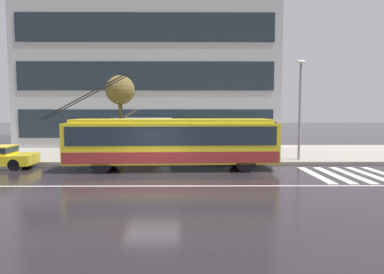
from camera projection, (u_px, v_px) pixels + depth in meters
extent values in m
plane|color=#262025|center=(153.00, 180.00, 15.13)|extent=(160.00, 160.00, 0.00)
cube|color=gray|center=(167.00, 153.00, 24.63)|extent=(80.00, 10.00, 0.14)
cube|color=beige|center=(315.00, 175.00, 16.44)|extent=(0.44, 4.40, 0.01)
cube|color=beige|center=(333.00, 175.00, 16.45)|extent=(0.44, 4.40, 0.01)
cube|color=beige|center=(351.00, 175.00, 16.46)|extent=(0.44, 4.40, 0.01)
cube|color=beige|center=(369.00, 175.00, 16.46)|extent=(0.44, 4.40, 0.01)
cube|color=silver|center=(149.00, 186.00, 13.93)|extent=(72.00, 0.14, 0.01)
cube|color=yellow|center=(172.00, 142.00, 17.94)|extent=(11.26, 2.89, 2.12)
cube|color=yellow|center=(172.00, 121.00, 17.86)|extent=(10.58, 2.62, 0.20)
cube|color=#1E2833|center=(172.00, 134.00, 17.91)|extent=(10.82, 2.91, 0.97)
cube|color=maroon|center=(172.00, 155.00, 18.00)|extent=(11.15, 2.92, 0.59)
cube|color=#1E2833|center=(273.00, 134.00, 18.16)|extent=(0.20, 2.18, 1.06)
cube|color=black|center=(271.00, 124.00, 18.11)|extent=(0.23, 1.89, 0.28)
cylinder|color=black|center=(88.00, 96.00, 17.90)|extent=(4.67, 0.24, 2.50)
cylinder|color=black|center=(85.00, 96.00, 17.20)|extent=(4.67, 0.24, 2.50)
cylinder|color=black|center=(238.00, 157.00, 19.27)|extent=(1.05, 0.34, 1.04)
cylinder|color=black|center=(246.00, 162.00, 17.10)|extent=(1.05, 0.34, 1.04)
cylinder|color=black|center=(110.00, 157.00, 18.94)|extent=(1.05, 0.34, 1.04)
cylinder|color=black|center=(102.00, 163.00, 16.78)|extent=(1.05, 0.34, 1.04)
cylinder|color=black|center=(27.00, 161.00, 19.10)|extent=(0.63, 0.24, 0.62)
cylinder|color=black|center=(14.00, 165.00, 17.52)|extent=(0.63, 0.24, 0.62)
cylinder|color=gray|center=(168.00, 139.00, 20.81)|extent=(0.08, 0.08, 2.50)
cylinder|color=gray|center=(113.00, 139.00, 20.78)|extent=(0.08, 0.08, 2.50)
cylinder|color=gray|center=(170.00, 137.00, 22.36)|extent=(0.08, 0.08, 2.50)
cylinder|color=gray|center=(118.00, 137.00, 22.34)|extent=(0.08, 0.08, 2.50)
cube|color=#99ADB2|center=(144.00, 137.00, 22.35)|extent=(3.33, 0.04, 2.00)
cube|color=#B2B2B7|center=(142.00, 119.00, 21.47)|extent=(3.80, 1.86, 0.08)
cube|color=brown|center=(143.00, 150.00, 22.02)|extent=(2.45, 0.36, 0.08)
cylinder|color=navy|center=(238.00, 151.00, 21.63)|extent=(0.14, 0.14, 0.85)
cylinder|color=navy|center=(239.00, 151.00, 21.48)|extent=(0.14, 0.14, 0.85)
cylinder|color=#4B4335|center=(238.00, 140.00, 21.50)|extent=(0.42, 0.42, 0.57)
sphere|color=tan|center=(238.00, 134.00, 21.47)|extent=(0.23, 0.23, 0.23)
cone|color=red|center=(239.00, 130.00, 21.33)|extent=(1.11, 1.11, 0.26)
cylinder|color=#333333|center=(239.00, 138.00, 21.37)|extent=(0.02, 0.02, 0.75)
cylinder|color=#524B44|center=(112.00, 155.00, 20.02)|extent=(0.14, 0.14, 0.79)
cylinder|color=#524B44|center=(112.00, 154.00, 20.17)|extent=(0.14, 0.14, 0.79)
cylinder|color=#3C3A32|center=(111.00, 143.00, 20.04)|extent=(0.44, 0.44, 0.60)
sphere|color=tan|center=(111.00, 136.00, 20.01)|extent=(0.23, 0.23, 0.23)
cone|color=#3247A7|center=(111.00, 132.00, 19.87)|extent=(1.16, 1.16, 0.31)
cylinder|color=#333333|center=(111.00, 140.00, 19.91)|extent=(0.02, 0.02, 0.76)
cylinder|color=gray|center=(300.00, 112.00, 20.47)|extent=(0.16, 0.16, 5.91)
ellipsoid|color=silver|center=(301.00, 62.00, 20.23)|extent=(0.60, 0.32, 0.24)
cylinder|color=#4D4625|center=(121.00, 129.00, 20.98)|extent=(0.24, 0.24, 3.76)
cylinder|color=#48402C|center=(129.00, 115.00, 21.02)|extent=(1.07, 0.35, 0.70)
cylinder|color=#4D3E21|center=(125.00, 100.00, 20.55)|extent=(0.78, 0.71, 0.76)
cylinder|color=#4E4522|center=(120.00, 100.00, 20.52)|extent=(0.27, 0.74, 0.98)
cylinder|color=#4E4D21|center=(119.00, 107.00, 20.44)|extent=(0.13, 0.94, 0.79)
sphere|color=brown|center=(120.00, 90.00, 20.79)|extent=(1.83, 1.83, 1.83)
cube|color=#1E2833|center=(146.00, 124.00, 27.20)|extent=(20.99, 0.06, 2.34)
cube|color=#1E2833|center=(146.00, 76.00, 26.90)|extent=(20.99, 0.06, 2.34)
cube|color=#1E2833|center=(145.00, 27.00, 26.60)|extent=(20.99, 0.06, 2.34)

